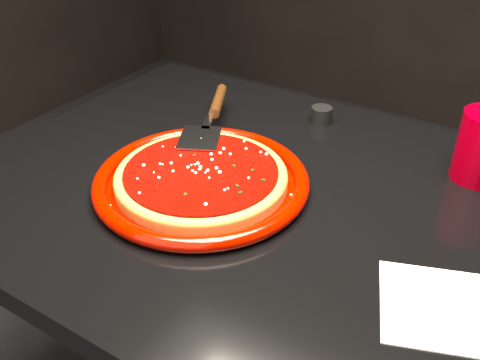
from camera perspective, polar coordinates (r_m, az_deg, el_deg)
name	(u,v)px	position (r m, az deg, el deg)	size (l,w,h in m)	color
table	(290,352)	(1.16, 5.34, -17.76)	(1.20, 0.80, 0.75)	black
plate	(201,181)	(0.93, -4.14, -0.09)	(0.37, 0.37, 0.03)	#720600
pizza_crust	(201,179)	(0.92, -4.15, 0.13)	(0.30, 0.30, 0.01)	brown
pizza_crust_rim	(201,175)	(0.92, -4.16, 0.52)	(0.30, 0.30, 0.02)	brown
pizza_sauce	(201,173)	(0.92, -4.18, 0.80)	(0.26, 0.26, 0.01)	#6E0400
parmesan_dusting	(201,169)	(0.91, -4.20, 1.20)	(0.26, 0.26, 0.01)	beige
basil_flecks	(201,169)	(0.91, -4.19, 1.14)	(0.23, 0.23, 0.00)	black
pizza_server	(211,116)	(1.07, -3.13, 6.82)	(0.09, 0.32, 0.02)	silver
napkin_a	(439,307)	(0.76, 20.49, -12.61)	(0.15, 0.15, 0.00)	white
ramekin	(321,115)	(1.16, 8.68, 6.89)	(0.04, 0.04, 0.03)	black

